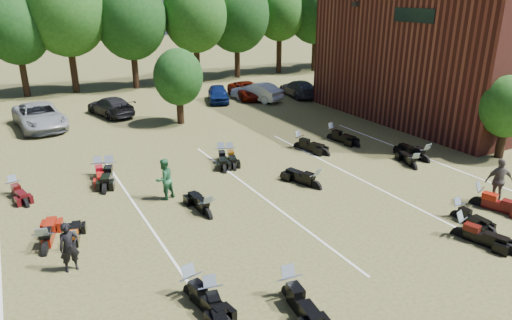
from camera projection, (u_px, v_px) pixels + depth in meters
ground at (358, 206)px, 18.70m from camera, size 160.00×160.00×0.00m
car_2 at (39, 116)px, 29.20m from camera, size 3.19×5.89×1.57m
car_3 at (111, 106)px, 32.29m from camera, size 2.95×4.87×1.32m
car_4 at (218, 94)px, 36.32m from camera, size 2.78×4.12×1.30m
car_5 at (257, 92)px, 36.64m from camera, size 3.10×4.62×1.44m
car_6 at (248, 90)px, 37.60m from camera, size 2.57×4.82×1.29m
car_7 at (299, 88)px, 38.17m from camera, size 2.46×4.84×1.34m
person_black at (69, 247)px, 14.16m from camera, size 0.64×0.45×1.64m
person_green at (164, 179)px, 19.10m from camera, size 1.07×0.97×1.79m
person_grey at (499, 181)px, 18.79m from camera, size 1.20×0.96×1.91m
motorcycle_1 at (211, 306)px, 12.79m from camera, size 1.16×2.39×1.28m
motorcycle_2 at (192, 296)px, 13.21m from camera, size 1.17×2.51×1.35m
motorcycle_3 at (289, 298)px, 13.12m from camera, size 1.11×2.59×1.40m
motorcycle_4 at (457, 217)px, 17.79m from camera, size 0.70×2.03×1.12m
motorcycle_5 at (460, 236)px, 16.43m from camera, size 1.36×2.44×1.30m
motorcycle_6 at (478, 205)px, 18.83m from camera, size 1.57×2.61×1.39m
motorcycle_7 at (46, 252)px, 15.45m from camera, size 1.35×2.53×1.34m
motorcycle_8 at (75, 250)px, 15.53m from camera, size 1.09×2.13×1.13m
motorcycle_10 at (208, 216)px, 17.86m from camera, size 0.82×2.32×1.28m
motorcycle_11 at (315, 188)px, 20.46m from camera, size 1.42×2.52×1.34m
motorcycle_12 at (414, 168)px, 22.73m from camera, size 1.33×2.19×1.16m
motorcycle_13 at (424, 161)px, 23.66m from camera, size 0.83×2.47×1.37m
motorcycle_14 at (15, 194)px, 19.84m from camera, size 1.14×2.22×1.18m
motorcycle_15 at (99, 175)px, 21.86m from camera, size 0.96×2.37×1.29m
motorcycle_16 at (110, 176)px, 21.73m from camera, size 1.59×2.64×1.40m
motorcycle_17 at (230, 159)px, 24.05m from camera, size 1.30×2.24×1.19m
motorcycle_18 at (221, 160)px, 23.86m from camera, size 1.46×2.41×1.28m
motorcycle_19 at (299, 148)px, 25.71m from camera, size 1.48×2.56×1.36m
motorcycle_20 at (332, 139)px, 27.23m from camera, size 1.22×2.55×1.36m
brick_building at (511, 33)px, 34.19m from camera, size 25.40×15.20×10.70m
tree_line at (134, 16)px, 39.89m from camera, size 56.00×6.00×9.79m
young_tree_near_building at (508, 107)px, 23.32m from camera, size 2.80×2.80×4.16m
young_tree_midfield at (178, 77)px, 29.46m from camera, size 3.20×3.20×4.70m
parking_lines at (259, 194)px, 19.80m from camera, size 20.10×14.00×0.01m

